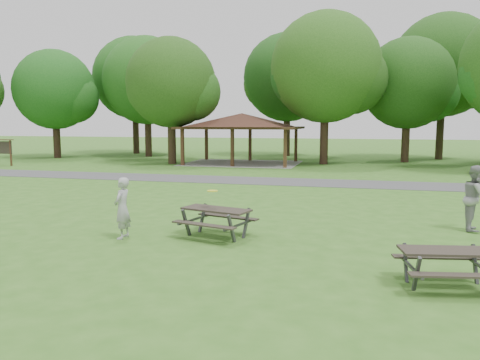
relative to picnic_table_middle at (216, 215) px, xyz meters
name	(u,v)px	position (x,y,z in m)	size (l,w,h in m)	color
ground	(158,253)	(-0.89, -1.85, -0.59)	(160.00, 160.00, 0.00)	#34681D
asphalt_path	(269,181)	(-0.89, 12.15, -0.58)	(120.00, 3.20, 0.02)	#454548
pavilion	(242,123)	(-4.89, 22.15, 2.47)	(8.60, 7.01, 3.76)	#3E2516
notice_board	(3,147)	(-20.89, 16.15, 0.72)	(1.60, 0.30, 1.88)	#392114
tree_row_b	(56,92)	(-21.80, 23.68, 5.07)	(7.14, 6.80, 9.28)	black
tree_row_c	(148,83)	(-14.79, 27.18, 5.94)	(8.19, 7.80, 10.67)	#2F1E15
tree_row_d	(172,85)	(-9.81, 20.68, 5.17)	(6.93, 6.60, 9.27)	black
tree_row_e	(327,71)	(1.21, 23.18, 6.19)	(8.40, 8.00, 11.02)	black
tree_row_f	(409,86)	(7.20, 26.68, 5.25)	(7.35, 7.00, 9.55)	#312015
tree_deep_a	(136,81)	(-17.79, 30.68, 6.54)	(8.40, 8.00, 11.38)	black
tree_deep_b	(289,80)	(-2.79, 31.18, 6.29)	(8.40, 8.00, 11.13)	black
tree_deep_c	(445,69)	(10.22, 30.18, 6.85)	(8.82, 8.40, 11.90)	black
picnic_table_middle	(216,215)	(0.00, 0.00, 0.00)	(2.19, 1.93, 0.81)	#2C2520
picnic_table_far	(447,259)	(5.36, -2.64, -0.05)	(1.94, 1.66, 0.75)	#2B241F
frisbee_in_flight	(212,191)	(-0.11, 0.02, 0.66)	(0.34, 0.34, 0.02)	yellow
frisbee_thrower	(122,208)	(-2.36, -0.79, 0.23)	(0.60, 0.39, 1.64)	#A4A4A7
frisbee_catcher	(476,198)	(6.97, 2.57, 0.35)	(0.91, 0.71, 1.88)	gray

